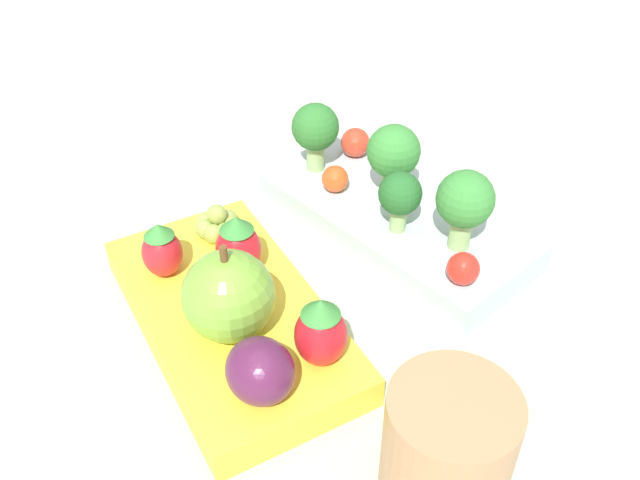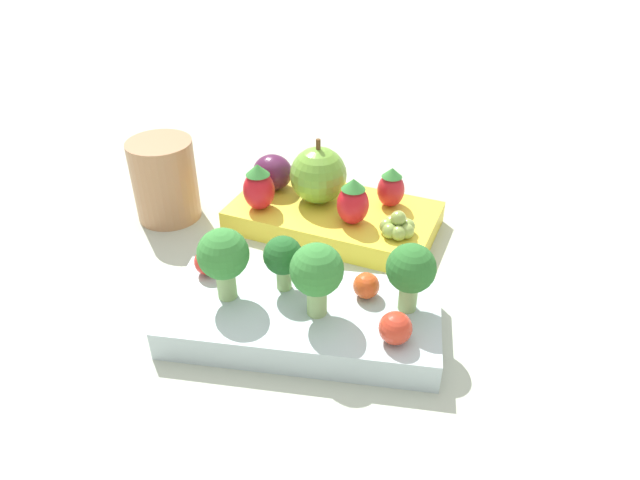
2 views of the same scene
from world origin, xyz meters
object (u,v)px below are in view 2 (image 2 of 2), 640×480
bento_box_savoury (302,318)px  bento_box_fruit (334,217)px  apple (318,175)px  broccoli_floret_0 (223,256)px  cherry_tomato_1 (208,262)px  strawberry_0 (353,202)px  strawberry_1 (391,188)px  plum (273,172)px  cherry_tomato_2 (395,328)px  grape_cluster (398,226)px  broccoli_floret_1 (411,270)px  strawberry_2 (259,187)px  broccoli_floret_2 (317,272)px  broccoli_floret_3 (283,257)px  cherry_tomato_0 (366,286)px  drinking_cup (165,180)px

bento_box_savoury → bento_box_fruit: 0.16m
apple → broccoli_floret_0: bearing=79.1°
bento_box_savoury → cherry_tomato_1: 0.09m
strawberry_0 → strawberry_1: (-0.03, -0.04, -0.00)m
plum → strawberry_1: bearing=177.2°
cherry_tomato_2 → grape_cluster: bearing=-83.4°
broccoli_floret_1 → grape_cluster: size_ratio=1.71×
apple → strawberry_1: (-0.07, -0.01, -0.01)m
cherry_tomato_2 → apple: apple is taller
grape_cluster → strawberry_2: bearing=-6.1°
strawberry_2 → plum: bearing=-90.7°
broccoli_floret_0 → plum: size_ratio=1.47×
strawberry_1 → broccoli_floret_1: bearing=102.7°
bento_box_savoury → cherry_tomato_1: size_ratio=9.93×
broccoli_floret_2 → broccoli_floret_3: bearing=-35.2°
strawberry_2 → plum: 0.04m
broccoli_floret_3 → strawberry_0: broccoli_floret_3 is taller
broccoli_floret_1 → strawberry_2: broccoli_floret_1 is taller
broccoli_floret_2 → cherry_tomato_0: 0.05m
broccoli_floret_0 → bento_box_fruit: bearing=-107.9°
bento_box_savoury → broccoli_floret_2: bearing=159.0°
strawberry_2 → drinking_cup: bearing=0.1°
bento_box_fruit → broccoli_floret_3: (0.01, 0.14, 0.04)m
broccoli_floret_0 → apple: 0.17m
cherry_tomato_2 → strawberry_0: (0.06, -0.15, 0.01)m
broccoli_floret_3 → strawberry_2: bearing=-62.7°
broccoli_floret_3 → broccoli_floret_0: bearing=27.5°
cherry_tomato_2 → broccoli_floret_3: bearing=-22.7°
cherry_tomato_0 → apple: size_ratio=0.31×
strawberry_2 → broccoli_floret_1: bearing=143.2°
cherry_tomato_0 → broccoli_floret_3: bearing=4.4°
broccoli_floret_0 → drinking_cup: size_ratio=0.73×
bento_box_savoury → plum: bearing=-65.8°
bento_box_fruit → broccoli_floret_1: 0.17m
strawberry_0 → apple: bearing=-38.7°
broccoli_floret_0 → cherry_tomato_1: 0.05m
broccoli_floret_3 → drinking_cup: (0.16, -0.12, -0.01)m
grape_cluster → cherry_tomato_0: bearing=82.9°
broccoli_floret_3 → plum: bearing=-69.3°
broccoli_floret_3 → cherry_tomato_0: 0.07m
plum → bento_box_fruit: bearing=161.6°
cherry_tomato_0 → strawberry_0: size_ratio=0.45×
strawberry_0 → strawberry_1: 0.05m
broccoli_floret_1 → cherry_tomato_2: (0.00, 0.04, -0.02)m
broccoli_floret_2 → cherry_tomato_1: 0.11m
bento_box_savoury → grape_cluster: grape_cluster is taller
bento_box_fruit → strawberry_2: bearing=14.5°
bento_box_fruit → drinking_cup: bearing=6.2°
broccoli_floret_0 → cherry_tomato_2: broccoli_floret_0 is taller
broccoli_floret_1 → drinking_cup: bearing=-24.7°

